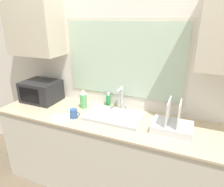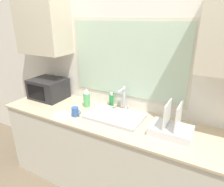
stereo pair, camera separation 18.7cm
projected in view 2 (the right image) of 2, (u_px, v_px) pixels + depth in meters
The scene contains 10 objects.
countertop at pixel (112, 155), 2.16m from camera, with size 2.50×0.64×0.89m.
wall_back at pixel (126, 64), 2.07m from camera, with size 6.00×0.38×2.60m.
sink_basin at pixel (115, 116), 2.02m from camera, with size 0.56×0.36×0.03m.
faucet at pixel (123, 97), 2.12m from camera, with size 0.08×0.16×0.27m.
microwave at pixel (48, 89), 2.47m from camera, with size 0.42×0.34×0.24m.
dish_rack at pixel (171, 128), 1.71m from camera, with size 0.35×0.25×0.29m.
spray_bottle at pixel (87, 98), 2.24m from camera, with size 0.08×0.08×0.22m.
soap_bottle at pixel (111, 100), 2.25m from camera, with size 0.05×0.05×0.17m.
mug_near_sink at pixel (75, 112), 2.04m from camera, with size 0.11×0.07×0.10m.
small_plate at pixel (62, 116), 2.05m from camera, with size 0.19×0.19×0.01m.
Camera 2 is at (0.86, -1.26, 1.84)m, focal length 32.00 mm.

